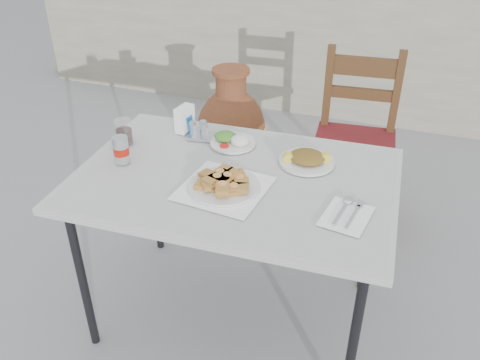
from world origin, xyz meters
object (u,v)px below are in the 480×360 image
(cafe_table, at_px, (235,187))
(pide_plate, at_px, (224,182))
(napkin_holder, at_px, (185,119))
(condiment_caddy, at_px, (201,132))
(soda_can, at_px, (121,150))
(chair, at_px, (355,140))
(terracotta_urn, at_px, (231,131))
(cola_glass, at_px, (124,133))
(salad_chopped_plate, at_px, (307,159))
(salad_rice_plate, at_px, (232,140))

(cafe_table, xyz_separation_m, pide_plate, (-0.01, -0.11, 0.09))
(napkin_holder, bearing_deg, condiment_caddy, -14.15)
(soda_can, bearing_deg, napkin_holder, 71.09)
(pide_plate, height_order, chair, chair)
(pide_plate, relative_size, terracotta_urn, 0.44)
(cola_glass, bearing_deg, salad_chopped_plate, 7.26)
(salad_rice_plate, xyz_separation_m, condiment_caddy, (-0.16, 0.01, 0.01))
(cola_glass, bearing_deg, chair, 44.46)
(cola_glass, height_order, chair, chair)
(pide_plate, xyz_separation_m, condiment_caddy, (-0.27, 0.38, -0.00))
(cafe_table, distance_m, napkin_holder, 0.51)
(terracotta_urn, bearing_deg, cola_glass, -96.08)
(terracotta_urn, bearing_deg, napkin_holder, -84.00)
(cafe_table, relative_size, cola_glass, 11.77)
(cola_glass, bearing_deg, cafe_table, -9.35)
(cafe_table, bearing_deg, chair, 70.18)
(cafe_table, height_order, chair, chair)
(cafe_table, xyz_separation_m, cola_glass, (-0.59, 0.10, 0.11))
(terracotta_urn, bearing_deg, chair, -10.34)
(salad_chopped_plate, xyz_separation_m, cola_glass, (-0.85, -0.11, 0.03))
(salad_chopped_plate, xyz_separation_m, terracotta_urn, (-0.73, 0.99, -0.46))
(salad_rice_plate, bearing_deg, pide_plate, -74.50)
(salad_rice_plate, height_order, salad_chopped_plate, salad_rice_plate)
(soda_can, distance_m, condiment_caddy, 0.41)
(salad_rice_plate, bearing_deg, cafe_table, -67.10)
(chair, bearing_deg, cola_glass, -140.69)
(condiment_caddy, bearing_deg, salad_chopped_plate, -6.94)
(salad_rice_plate, xyz_separation_m, soda_can, (-0.40, -0.32, 0.04))
(condiment_caddy, height_order, chair, chair)
(salad_rice_plate, xyz_separation_m, chair, (0.48, 0.78, -0.29))
(condiment_caddy, relative_size, terracotta_urn, 0.16)
(cafe_table, xyz_separation_m, chair, (0.37, 1.04, -0.22))
(cola_glass, relative_size, napkin_holder, 0.94)
(cafe_table, relative_size, condiment_caddy, 10.35)
(napkin_holder, xyz_separation_m, condiment_caddy, (0.10, -0.04, -0.03))
(salad_rice_plate, bearing_deg, condiment_caddy, 176.95)
(napkin_holder, height_order, chair, chair)
(cola_glass, relative_size, chair, 0.11)
(cola_glass, distance_m, chair, 1.39)
(condiment_caddy, bearing_deg, chair, 49.97)
(condiment_caddy, bearing_deg, salad_rice_plate, -3.05)
(pide_plate, relative_size, cola_glass, 3.07)
(napkin_holder, bearing_deg, cola_glass, -124.97)
(cafe_table, xyz_separation_m, condiment_caddy, (-0.27, 0.27, 0.09))
(pide_plate, height_order, cola_glass, cola_glass)
(cola_glass, bearing_deg, napkin_holder, 46.08)
(soda_can, relative_size, chair, 0.12)
(cafe_table, relative_size, napkin_holder, 11.04)
(cafe_table, xyz_separation_m, salad_rice_plate, (-0.11, 0.26, 0.08))
(cafe_table, bearing_deg, napkin_holder, 140.22)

